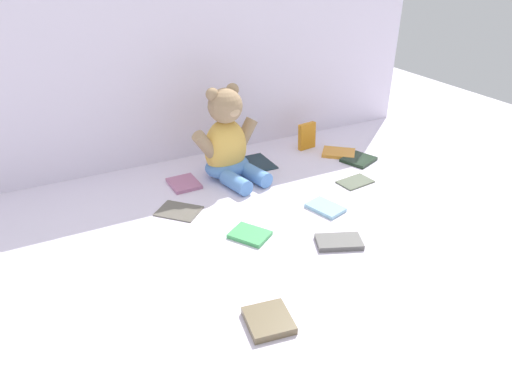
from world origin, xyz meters
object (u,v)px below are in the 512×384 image
object	(u,v)px
book_case_0	(269,320)
book_case_6	(355,181)
book_case_3	(250,235)
book_case_7	(359,159)
book_case_9	(339,242)
book_case_2	(325,208)
book_case_1	(179,210)
book_case_5	(307,136)
book_case_4	(259,162)
book_case_8	(184,183)
teddy_bear	(227,144)
book_case_10	(339,153)

from	to	relation	value
book_case_0	book_case_6	world-z (taller)	book_case_0
book_case_3	book_case_7	bearing A→B (deg)	170.84
book_case_9	book_case_2	bearing A→B (deg)	-0.58
book_case_1	book_case_5	size ratio (longest dim) A/B	1.23
book_case_5	book_case_6	distance (m)	0.32
book_case_3	book_case_4	distance (m)	0.46
book_case_0	book_case_4	xyz separation A→B (m)	(0.34, 0.70, -0.00)
book_case_6	book_case_8	distance (m)	0.56
book_case_8	book_case_9	bearing A→B (deg)	115.41
book_case_7	book_case_6	bearing A→B (deg)	-63.08
book_case_5	book_case_4	bearing A→B (deg)	-178.32
book_case_3	book_case_2	bearing A→B (deg)	152.15
book_case_6	book_case_1	bearing A→B (deg)	-105.23
book_case_0	book_case_7	distance (m)	0.87
book_case_2	book_case_7	size ratio (longest dim) A/B	0.98
book_case_2	book_case_5	world-z (taller)	book_case_5
book_case_8	book_case_0	bearing A→B (deg)	84.60
teddy_bear	book_case_3	distance (m)	0.39
book_case_4	book_case_2	bearing A→B (deg)	94.25
book_case_3	book_case_10	world-z (taller)	same
teddy_bear	book_case_2	world-z (taller)	teddy_bear
book_case_2	book_case_9	distance (m)	0.18
book_case_0	book_case_3	distance (m)	0.32
book_case_0	book_case_9	world-z (taller)	book_case_0
book_case_6	book_case_7	bearing A→B (deg)	131.77
teddy_bear	book_case_8	distance (m)	0.19
teddy_bear	book_case_6	size ratio (longest dim) A/B	2.74
book_case_2	book_case_9	size ratio (longest dim) A/B	0.88
teddy_bear	book_case_3	world-z (taller)	teddy_bear
book_case_5	book_case_7	xyz separation A→B (m)	(0.10, -0.18, -0.04)
book_case_6	book_case_4	bearing A→B (deg)	-149.33
book_case_0	book_case_8	xyz separation A→B (m)	(0.05, 0.67, -0.00)
book_case_4	book_case_6	distance (m)	0.35
book_case_4	book_case_9	xyz separation A→B (m)	(-0.04, -0.54, 0.00)
book_case_2	book_case_8	world-z (taller)	same
book_case_7	book_case_10	distance (m)	0.09
book_case_4	book_case_10	size ratio (longest dim) A/B	1.20
book_case_6	book_case_9	xyz separation A→B (m)	(-0.25, -0.26, 0.00)
book_case_0	book_case_10	distance (m)	0.90
book_case_1	book_case_3	size ratio (longest dim) A/B	1.21
book_case_0	book_case_10	world-z (taller)	book_case_0
book_case_7	book_case_8	bearing A→B (deg)	-121.50
book_case_8	book_case_10	size ratio (longest dim) A/B	0.92
book_case_6	book_case_9	distance (m)	0.36
book_case_4	book_case_10	distance (m)	0.30
book_case_9	teddy_bear	bearing A→B (deg)	33.39
book_case_5	teddy_bear	bearing A→B (deg)	-175.77
book_case_7	book_case_9	bearing A→B (deg)	-64.97
book_case_2	book_case_4	bearing A→B (deg)	77.29
book_case_6	book_case_9	world-z (taller)	book_case_9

